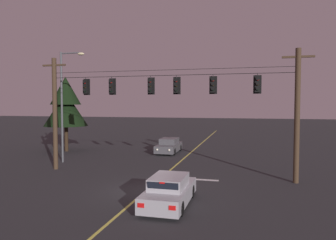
{
  "coord_description": "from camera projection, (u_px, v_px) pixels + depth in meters",
  "views": [
    {
      "loc": [
        5.22,
        -15.79,
        4.66
      ],
      "look_at": [
        0.0,
        4.85,
        3.59
      ],
      "focal_mm": 33.49,
      "sensor_mm": 36.0,
      "label": 1
    }
  ],
  "objects": [
    {
      "name": "ground_plane",
      "position": [
        146.0,
        191.0,
        16.8
      ],
      "size": [
        180.0,
        180.0,
        0.0
      ],
      "primitive_type": "plane",
      "color": "#28282B"
    },
    {
      "name": "lane_centre_stripe",
      "position": [
        183.0,
        160.0,
        26.34
      ],
      "size": [
        0.14,
        60.0,
        0.01
      ],
      "primitive_type": "cube",
      "color": "#D1C64C",
      "rests_on": "ground"
    },
    {
      "name": "stop_bar_paint",
      "position": [
        191.0,
        179.0,
        19.49
      ],
      "size": [
        3.4,
        0.36,
        0.01
      ],
      "primitive_type": "cube",
      "color": "silver",
      "rests_on": "ground"
    },
    {
      "name": "signal_span_assembly",
      "position": [
        164.0,
        113.0,
        20.33
      ],
      "size": [
        17.94,
        0.32,
        7.92
      ],
      "color": "#423021",
      "rests_on": "ground"
    },
    {
      "name": "traffic_light_leftmost",
      "position": [
        86.0,
        87.0,
        21.59
      ],
      "size": [
        0.48,
        0.41,
        1.22
      ],
      "color": "black"
    },
    {
      "name": "traffic_light_left_inner",
      "position": [
        112.0,
        86.0,
        21.12
      ],
      "size": [
        0.48,
        0.41,
        1.22
      ],
      "color": "black"
    },
    {
      "name": "traffic_light_centre",
      "position": [
        150.0,
        86.0,
        20.45
      ],
      "size": [
        0.48,
        0.41,
        1.22
      ],
      "color": "black"
    },
    {
      "name": "traffic_light_right_inner",
      "position": [
        176.0,
        85.0,
        20.02
      ],
      "size": [
        0.48,
        0.41,
        1.22
      ],
      "color": "black"
    },
    {
      "name": "traffic_light_rightmost",
      "position": [
        213.0,
        85.0,
        19.45
      ],
      "size": [
        0.48,
        0.41,
        1.22
      ],
      "color": "black"
    },
    {
      "name": "traffic_light_far_right",
      "position": [
        257.0,
        84.0,
        18.8
      ],
      "size": [
        0.48,
        0.41,
        1.22
      ],
      "color": "black"
    },
    {
      "name": "car_waiting_near_lane",
      "position": [
        169.0,
        191.0,
        14.44
      ],
      "size": [
        1.8,
        4.33,
        1.39
      ],
      "color": "#A5A5AD",
      "rests_on": "ground"
    },
    {
      "name": "car_oncoming_lead",
      "position": [
        169.0,
        146.0,
        30.14
      ],
      "size": [
        1.8,
        4.42,
        1.39
      ],
      "color": "#4C4C51",
      "rests_on": "ground"
    },
    {
      "name": "street_lamp_corner",
      "position": [
        65.0,
        97.0,
        24.83
      ],
      "size": [
        2.11,
        0.3,
        8.79
      ],
      "color": "#4C4F54",
      "rests_on": "ground"
    },
    {
      "name": "tree_verge_near",
      "position": [
        66.0,
        104.0,
        30.84
      ],
      "size": [
        4.22,
        4.22,
        7.37
      ],
      "color": "#332316",
      "rests_on": "ground"
    }
  ]
}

